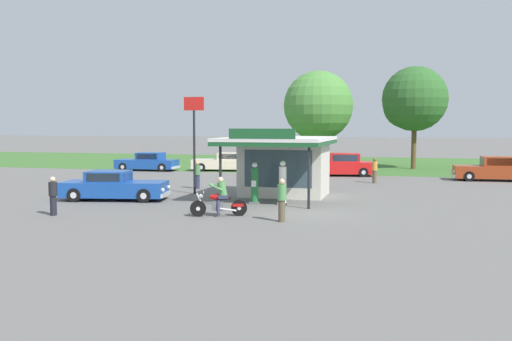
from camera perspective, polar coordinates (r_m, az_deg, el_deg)
The scene contains 18 objects.
ground_plane at distance 23.59m, azimuth 4.90°, elevation -4.22°, with size 300.00×300.00×0.00m, color slate.
grass_verge_strip at distance 53.23m, azimuth 10.60°, elevation 0.65°, with size 120.00×24.00×0.01m, color #3D6B2D.
service_station_kiosk at distance 28.61m, azimuth 2.78°, elevation 0.89°, with size 4.93×6.64×3.48m.
gas_pump_nearside at distance 25.81m, azimuth -0.13°, elevation -1.48°, with size 0.44×0.44×1.92m.
gas_pump_offside at distance 25.49m, azimuth 2.73°, elevation -1.45°, with size 0.44×0.44×2.02m.
motorcycle_with_rider at distance 22.37m, azimuth -3.73°, elevation -3.01°, with size 2.16×1.00×1.58m.
featured_classic_sedan at distance 28.05m, azimuth -14.27°, elevation -1.60°, with size 5.36×2.80×1.42m.
parked_car_back_row_centre_right at distance 44.63m, azimuth -3.07°, elevation 0.81°, with size 5.51×2.65×1.45m.
parked_car_back_row_left at distance 40.66m, azimuth 8.60°, elevation 0.51°, with size 5.11×2.78×1.62m.
parked_car_back_row_right at distance 39.81m, azimuth 23.30°, elevation 0.07°, with size 5.52×2.11×1.59m.
parked_car_back_row_far_right at distance 45.66m, azimuth -10.98°, elevation 0.82°, with size 5.13×2.15×1.45m.
bystander_chatting_near_pumps at distance 35.83m, azimuth 11.97°, elevation 0.05°, with size 0.34×0.34×1.58m.
bystander_strolling_foreground at distance 21.03m, azimuth 2.64°, elevation -2.94°, with size 0.34×0.34×1.62m.
bystander_admiring_sedan at distance 32.14m, azimuth -5.98°, elevation -0.39°, with size 0.34×0.34×1.57m.
bystander_leaning_by_kiosk at distance 23.93m, azimuth -19.95°, elevation -2.37°, with size 0.34×0.34×1.57m.
tree_oak_left at distance 48.62m, azimuth 15.63°, elevation 6.84°, with size 5.35×5.42×8.48m.
tree_oak_far_right at distance 51.51m, azimuth 6.36°, elevation 6.57°, with size 6.31×6.31×8.56m.
roadside_pole_sign at distance 29.64m, azimuth -6.32°, elevation 4.28°, with size 1.10×0.12×5.10m.
Camera 1 is at (4.08, -22.95, 3.62)m, focal length 39.31 mm.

